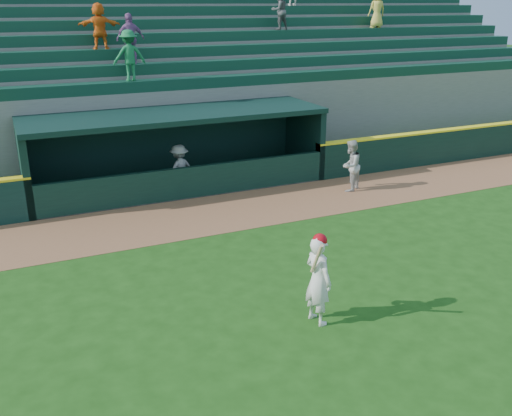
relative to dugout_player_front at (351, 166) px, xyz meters
name	(u,v)px	position (x,y,z in m)	size (l,w,h in m)	color
ground	(287,289)	(-4.87, -5.12, -0.82)	(120.00, 120.00, 0.00)	#194210
warning_track	(208,214)	(-4.87, -0.22, -0.82)	(40.00, 3.00, 0.01)	brown
field_wall_right	(490,141)	(7.38, 1.43, -0.22)	(15.50, 0.30, 1.20)	black
wall_stripe_right	(493,125)	(7.38, 1.43, 0.41)	(15.50, 0.32, 0.06)	yellow
dugout_player_front	(351,166)	(0.00, 0.00, 0.00)	(0.80, 0.62, 1.64)	#ACABA6
dugout_player_inside	(180,169)	(-5.00, 2.03, -0.05)	(1.00, 0.57, 1.55)	#9D9D98
dugout	(175,144)	(-4.87, 2.88, 0.54)	(9.40, 2.80, 2.46)	slate
stands	(139,93)	(-4.87, 7.45, 1.57)	(34.50, 6.25, 7.41)	slate
batter_at_plate	(318,278)	(-4.94, -6.48, 0.08)	(0.53, 0.83, 1.82)	silver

